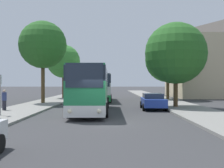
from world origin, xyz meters
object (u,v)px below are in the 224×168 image
object	(u,v)px
parked_car_right_near	(154,101)
bus_stop_sign	(2,90)
bus_middle	(101,87)
tree_right_mid	(169,60)
tree_left_far	(44,45)
tree_left_near	(65,61)
pedestrian_waiting_far	(6,100)
bus_front	(92,89)
tree_right_far	(177,53)

from	to	relation	value
parked_car_right_near	bus_stop_sign	size ratio (longest dim) A/B	1.62
bus_middle	tree_right_mid	bearing A→B (deg)	8.79
bus_middle	tree_left_far	world-z (taller)	tree_left_far
bus_stop_sign	tree_left_near	xyz separation A→B (m)	(0.47, 20.19, 3.58)
tree_left_near	tree_right_mid	bearing A→B (deg)	-9.33
bus_middle	pedestrian_waiting_far	size ratio (longest dim) A/B	6.63
bus_front	tree_left_far	world-z (taller)	tree_left_far
bus_front	parked_car_right_near	distance (m)	5.78
bus_middle	tree_right_mid	world-z (taller)	tree_right_mid
pedestrian_waiting_far	bus_front	bearing A→B (deg)	162.27
bus_stop_sign	tree_right_mid	distance (m)	23.55
bus_middle	bus_stop_sign	distance (m)	17.10
bus_front	pedestrian_waiting_far	size ratio (longest dim) A/B	6.70
bus_front	pedestrian_waiting_far	bearing A→B (deg)	178.41
bus_middle	parked_car_right_near	world-z (taller)	bus_middle
tree_left_near	tree_right_far	bearing A→B (deg)	-47.34
parked_car_right_near	tree_right_far	size ratio (longest dim) A/B	0.57
bus_front	tree_left_near	world-z (taller)	tree_left_near
parked_car_right_near	tree_left_far	xyz separation A→B (m)	(-11.12, 5.77, 5.72)
bus_stop_sign	tree_left_far	bearing A→B (deg)	90.50
bus_stop_sign	pedestrian_waiting_far	size ratio (longest dim) A/B	1.67
bus_front	pedestrian_waiting_far	distance (m)	6.96
bus_front	bus_stop_sign	bearing A→B (deg)	-151.83
pedestrian_waiting_far	tree_left_far	world-z (taller)	tree_left_far
bus_front	tree_right_mid	distance (m)	17.65
bus_front	parked_car_right_near	bearing A→B (deg)	22.68
bus_middle	tree_left_near	world-z (taller)	tree_left_near
bus_middle	parked_car_right_near	bearing A→B (deg)	-66.54
tree_left_far	pedestrian_waiting_far	bearing A→B (deg)	-97.25
parked_car_right_near	tree_left_near	size ratio (longest dim) A/B	0.57
bus_middle	tree_right_mid	size ratio (longest dim) A/B	1.28
parked_car_right_near	tree_right_far	distance (m)	4.89
bus_stop_sign	tree_right_far	distance (m)	15.02
tree_right_far	parked_car_right_near	bearing A→B (deg)	-156.27
tree_left_near	tree_left_far	bearing A→B (deg)	-93.60
bus_front	bus_stop_sign	distance (m)	6.61
tree_left_far	tree_right_mid	size ratio (longest dim) A/B	1.06
bus_stop_sign	bus_front	bearing A→B (deg)	28.52
tree_right_mid	tree_right_far	xyz separation A→B (m)	(-1.73, -11.47, -0.46)
bus_front	tree_right_far	world-z (taller)	tree_right_far
bus_middle	tree_left_near	size ratio (longest dim) A/B	1.40
bus_middle	tree_right_far	world-z (taller)	tree_right_far
bus_middle	parked_car_right_near	size ratio (longest dim) A/B	2.45
tree_right_far	bus_middle	bearing A→B (deg)	127.10
bus_stop_sign	tree_left_near	size ratio (longest dim) A/B	0.35
parked_car_right_near	tree_right_mid	world-z (taller)	tree_right_mid
tree_right_mid	tree_right_far	bearing A→B (deg)	-98.60
bus_stop_sign	tree_left_far	size ratio (longest dim) A/B	0.30
bus_front	bus_middle	bearing A→B (deg)	89.26
parked_car_right_near	bus_front	bearing A→B (deg)	25.14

